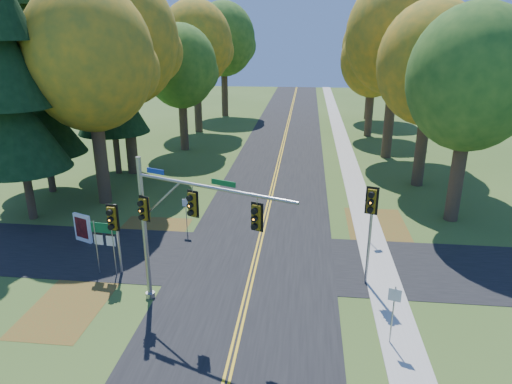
# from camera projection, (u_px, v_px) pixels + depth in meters

# --- Properties ---
(ground) EXTENTS (160.00, 160.00, 0.00)m
(ground) POSITION_uv_depth(u_px,v_px,m) (251.00, 280.00, 21.51)
(ground) COLOR #344F1C
(ground) RESTS_ON ground
(road_main) EXTENTS (8.00, 160.00, 0.02)m
(road_main) POSITION_uv_depth(u_px,v_px,m) (251.00, 280.00, 21.50)
(road_main) COLOR black
(road_main) RESTS_ON ground
(road_cross) EXTENTS (60.00, 6.00, 0.02)m
(road_cross) POSITION_uv_depth(u_px,v_px,m) (255.00, 260.00, 23.38)
(road_cross) COLOR black
(road_cross) RESTS_ON ground
(centerline_left) EXTENTS (0.10, 160.00, 0.01)m
(centerline_left) POSITION_uv_depth(u_px,v_px,m) (249.00, 279.00, 21.51)
(centerline_left) COLOR gold
(centerline_left) RESTS_ON road_main
(centerline_right) EXTENTS (0.10, 160.00, 0.01)m
(centerline_right) POSITION_uv_depth(u_px,v_px,m) (253.00, 280.00, 21.49)
(centerline_right) COLOR gold
(centerline_right) RESTS_ON road_main
(sidewalk_east) EXTENTS (1.60, 160.00, 0.06)m
(sidewalk_east) POSITION_uv_depth(u_px,v_px,m) (385.00, 287.00, 20.85)
(sidewalk_east) COLOR #9E998E
(sidewalk_east) RESTS_ON ground
(leaf_patch_w_near) EXTENTS (4.00, 6.00, 0.00)m
(leaf_patch_w_near) POSITION_uv_depth(u_px,v_px,m) (146.00, 238.00, 25.94)
(leaf_patch_w_near) COLOR brown
(leaf_patch_w_near) RESTS_ON ground
(leaf_patch_e) EXTENTS (3.50, 8.00, 0.00)m
(leaf_patch_e) POSITION_uv_depth(u_px,v_px,m) (380.00, 234.00, 26.42)
(leaf_patch_e) COLOR brown
(leaf_patch_e) RESTS_ON ground
(leaf_patch_w_far) EXTENTS (3.00, 5.00, 0.00)m
(leaf_patch_w_far) POSITION_uv_depth(u_px,v_px,m) (68.00, 306.00, 19.48)
(leaf_patch_w_far) COLOR brown
(leaf_patch_w_far) RESTS_ON ground
(tree_w_a) EXTENTS (8.00, 8.00, 14.15)m
(tree_w_a) POSITION_uv_depth(u_px,v_px,m) (91.00, 59.00, 28.32)
(tree_w_a) COLOR #38281C
(tree_w_a) RESTS_ON ground
(tree_e_a) EXTENTS (7.20, 7.20, 12.73)m
(tree_e_a) POSITION_uv_depth(u_px,v_px,m) (472.00, 79.00, 25.68)
(tree_e_a) COLOR #38281C
(tree_e_a) RESTS_ON ground
(tree_w_b) EXTENTS (8.60, 8.60, 15.38)m
(tree_w_b) POSITION_uv_depth(u_px,v_px,m) (123.00, 42.00, 34.56)
(tree_w_b) COLOR #38281C
(tree_w_b) RESTS_ON ground
(tree_e_b) EXTENTS (7.60, 7.60, 13.33)m
(tree_e_b) POSITION_uv_depth(u_px,v_px,m) (432.00, 64.00, 32.00)
(tree_e_b) COLOR #38281C
(tree_e_b) RESTS_ON ground
(tree_w_c) EXTENTS (6.80, 6.80, 11.91)m
(tree_w_c) POSITION_uv_depth(u_px,v_px,m) (181.00, 67.00, 42.80)
(tree_w_c) COLOR #38281C
(tree_w_c) RESTS_ON ground
(tree_e_c) EXTENTS (8.80, 8.80, 15.79)m
(tree_e_c) POSITION_uv_depth(u_px,v_px,m) (398.00, 37.00, 39.13)
(tree_e_c) COLOR #38281C
(tree_e_c) RESTS_ON ground
(tree_w_d) EXTENTS (8.20, 8.20, 14.56)m
(tree_w_d) POSITION_uv_depth(u_px,v_px,m) (196.00, 44.00, 50.43)
(tree_w_d) COLOR #38281C
(tree_w_d) RESTS_ON ground
(tree_e_d) EXTENTS (7.00, 7.00, 12.32)m
(tree_e_d) POSITION_uv_depth(u_px,v_px,m) (374.00, 60.00, 48.61)
(tree_e_d) COLOR #38281C
(tree_e_d) RESTS_ON ground
(tree_w_e) EXTENTS (8.40, 8.40, 14.97)m
(tree_w_e) POSITION_uv_depth(u_px,v_px,m) (224.00, 40.00, 60.42)
(tree_w_e) COLOR #38281C
(tree_w_e) RESTS_ON ground
(tree_e_e) EXTENTS (7.80, 7.80, 13.74)m
(tree_e_e) POSITION_uv_depth(u_px,v_px,m) (373.00, 47.00, 58.20)
(tree_e_e) COLOR #38281C
(tree_e_e) RESTS_ON ground
(pine_a) EXTENTS (5.60, 5.60, 19.48)m
(pine_a) POSITION_uv_depth(u_px,v_px,m) (7.00, 67.00, 25.60)
(pine_a) COLOR #38281C
(pine_a) RESTS_ON ground
(pine_b) EXTENTS (5.60, 5.60, 17.31)m
(pine_b) POSITION_uv_depth(u_px,v_px,m) (35.00, 77.00, 30.78)
(pine_b) COLOR #38281C
(pine_b) RESTS_ON ground
(pine_c) EXTENTS (5.60, 5.60, 20.56)m
(pine_c) POSITION_uv_depth(u_px,v_px,m) (106.00, 51.00, 34.65)
(pine_c) COLOR #38281C
(pine_c) RESTS_ON ground
(traffic_mast) EXTENTS (6.61, 2.80, 6.42)m
(traffic_mast) POSITION_uv_depth(u_px,v_px,m) (176.00, 219.00, 17.89)
(traffic_mast) COLOR gray
(traffic_mast) RESTS_ON ground
(east_signal_pole) EXTENTS (0.54, 0.64, 4.82)m
(east_signal_pole) POSITION_uv_depth(u_px,v_px,m) (371.00, 212.00, 19.88)
(east_signal_pole) COLOR #93959B
(east_signal_pole) RESTS_ON ground
(ped_signal_pole) EXTENTS (0.58, 0.66, 3.65)m
(ped_signal_pole) POSITION_uv_depth(u_px,v_px,m) (114.00, 223.00, 21.05)
(ped_signal_pole) COLOR #9C9EA4
(ped_signal_pole) RESTS_ON ground
(route_sign_cluster) EXTENTS (1.27, 0.21, 2.73)m
(route_sign_cluster) POSITION_uv_depth(u_px,v_px,m) (104.00, 238.00, 21.44)
(route_sign_cluster) COLOR gray
(route_sign_cluster) RESTS_ON ground
(info_kiosk) EXTENTS (1.15, 0.60, 1.63)m
(info_kiosk) POSITION_uv_depth(u_px,v_px,m) (83.00, 228.00, 25.20)
(info_kiosk) COLOR white
(info_kiosk) RESTS_ON ground
(reg_sign_e_north) EXTENTS (0.42, 0.20, 2.32)m
(reg_sign_e_north) POSITION_uv_depth(u_px,v_px,m) (371.00, 216.00, 24.83)
(reg_sign_e_north) COLOR gray
(reg_sign_e_north) RESTS_ON ground
(reg_sign_e_south) EXTENTS (0.45, 0.18, 2.43)m
(reg_sign_e_south) POSITION_uv_depth(u_px,v_px,m) (394.00, 305.00, 16.59)
(reg_sign_e_south) COLOR gray
(reg_sign_e_south) RESTS_ON ground
(reg_sign_w) EXTENTS (0.41, 0.10, 2.14)m
(reg_sign_w) POSITION_uv_depth(u_px,v_px,m) (186.00, 209.00, 26.13)
(reg_sign_w) COLOR gray
(reg_sign_w) RESTS_ON ground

